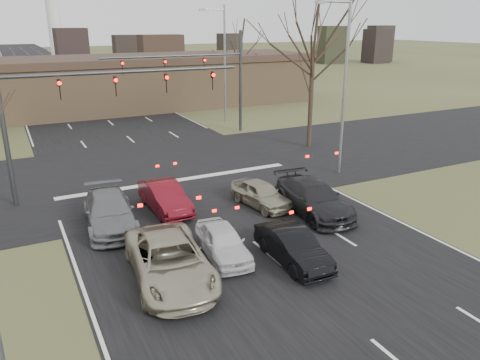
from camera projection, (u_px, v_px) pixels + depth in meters
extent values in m
plane|color=#404826|center=(312.00, 291.00, 15.71)|extent=(360.00, 360.00, 0.00)
cube|color=black|center=(66.00, 86.00, 66.39)|extent=(14.00, 300.00, 0.02)
cube|color=black|center=(168.00, 171.00, 28.38)|extent=(200.00, 14.00, 0.02)
cube|color=olive|center=(113.00, 87.00, 47.93)|extent=(42.00, 10.00, 4.60)
cube|color=#38281E|center=(111.00, 60.00, 47.09)|extent=(42.40, 10.40, 0.70)
cylinder|color=#383A3D|center=(3.00, 126.00, 21.77)|extent=(0.24, 0.24, 8.00)
cylinder|color=#383A3D|center=(128.00, 72.00, 23.64)|extent=(12.00, 0.18, 0.18)
imported|color=black|center=(60.00, 90.00, 22.43)|extent=(0.16, 0.20, 1.00)
imported|color=black|center=(116.00, 86.00, 23.58)|extent=(0.16, 0.20, 1.00)
imported|color=black|center=(166.00, 83.00, 24.72)|extent=(0.16, 0.20, 1.00)
imported|color=black|center=(212.00, 81.00, 25.86)|extent=(0.16, 0.20, 1.00)
cylinder|color=#383A3D|center=(240.00, 82.00, 37.72)|extent=(0.24, 0.24, 8.00)
cylinder|color=#383A3D|center=(174.00, 56.00, 34.66)|extent=(11.00, 0.18, 0.18)
imported|color=black|center=(204.00, 64.00, 35.89)|extent=(0.16, 0.20, 1.00)
imported|color=black|center=(165.00, 66.00, 34.55)|extent=(0.16, 0.20, 1.00)
imported|color=black|center=(122.00, 68.00, 33.20)|extent=(0.16, 0.20, 1.00)
cylinder|color=gray|center=(345.00, 89.00, 26.42)|extent=(0.18, 0.18, 10.00)
cylinder|color=gray|center=(336.00, 2.00, 24.52)|extent=(2.00, 0.12, 0.12)
cube|color=gray|center=(320.00, 2.00, 24.11)|extent=(0.50, 0.25, 0.15)
cylinder|color=gray|center=(225.00, 65.00, 41.00)|extent=(0.18, 0.18, 10.00)
cylinder|color=gray|center=(213.00, 9.00, 39.09)|extent=(2.00, 0.12, 0.12)
cube|color=gray|center=(202.00, 10.00, 38.68)|extent=(0.50, 0.25, 0.15)
cylinder|color=black|center=(311.00, 103.00, 32.94)|extent=(0.32, 0.32, 6.33)
cylinder|color=black|center=(240.00, 81.00, 50.92)|extent=(0.32, 0.32, 4.95)
imported|color=#A9A289|center=(170.00, 261.00, 16.15)|extent=(3.06, 5.65, 1.51)
imported|color=silver|center=(223.00, 242.00, 17.81)|extent=(1.87, 3.81, 1.25)
imported|color=black|center=(293.00, 247.00, 17.41)|extent=(1.46, 3.91, 1.27)
imported|color=black|center=(314.00, 198.00, 21.91)|extent=(2.60, 5.35, 1.50)
imported|color=slate|center=(110.00, 211.00, 20.42)|extent=(2.56, 5.20, 1.45)
imported|color=#5D0D16|center=(165.00, 197.00, 22.23)|extent=(1.56, 4.19, 1.37)
imported|color=gray|center=(261.00, 194.00, 22.80)|extent=(1.99, 3.88, 1.27)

